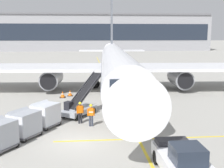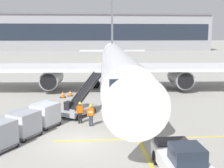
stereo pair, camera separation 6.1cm
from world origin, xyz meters
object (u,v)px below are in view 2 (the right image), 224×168
safety_cone_engine_keepout (70,93)px  baggage_cart_second (24,123)px  belt_loader (80,105)px  baggage_cart_lead (45,114)px  safety_cone_wingtip (63,94)px  pushback_tug (182,160)px  ground_crew_by_loader (80,111)px  ground_crew_by_carts (91,114)px  parked_airplane (116,63)px

safety_cone_engine_keepout → baggage_cart_second: bearing=-100.2°
belt_loader → safety_cone_engine_keepout: 8.46m
baggage_cart_lead → safety_cone_wingtip: bearing=87.1°
baggage_cart_second → safety_cone_engine_keepout: bearing=79.8°
pushback_tug → safety_cone_wingtip: bearing=110.8°
baggage_cart_lead → ground_crew_by_loader: bearing=13.0°
baggage_cart_second → ground_crew_by_carts: 5.06m
pushback_tug → parked_airplane: bearing=92.1°
ground_crew_by_loader → baggage_cart_second: bearing=-142.9°
baggage_cart_lead → safety_cone_wingtip: 10.56m
parked_airplane → belt_loader: bearing=-110.4°
ground_crew_by_carts → baggage_cart_second: bearing=-156.0°
baggage_cart_lead → baggage_cart_second: bearing=-116.8°
baggage_cart_lead → safety_cone_engine_keepout: baggage_cart_lead is taller
parked_airplane → pushback_tug: size_ratio=10.59×
safety_cone_wingtip → baggage_cart_second: bearing=-97.5°
safety_cone_engine_keepout → pushback_tug: bearing=-72.0°
parked_airplane → ground_crew_by_carts: bearing=-103.1°
ground_crew_by_loader → safety_cone_engine_keepout: ground_crew_by_loader is taller
safety_cone_engine_keepout → ground_crew_by_carts: bearing=-79.3°
baggage_cart_lead → parked_airplane: bearing=64.8°
belt_loader → pushback_tug: belt_loader is taller
baggage_cart_lead → safety_cone_engine_keepout: 11.44m
belt_loader → safety_cone_engine_keepout: (-1.27, 8.34, -0.61)m
safety_cone_engine_keepout → belt_loader: bearing=-81.3°
belt_loader → ground_crew_by_carts: bearing=-74.2°
belt_loader → ground_crew_by_loader: (0.07, -2.39, 0.06)m
ground_crew_by_loader → safety_cone_engine_keepout: 10.83m
baggage_cart_second → pushback_tug: (8.98, -6.46, -0.17)m
baggage_cart_lead → baggage_cart_second: (-1.13, -2.25, 0.00)m
ground_crew_by_carts → safety_cone_wingtip: bearing=105.4°
safety_cone_engine_keepout → safety_cone_wingtip: 1.13m
safety_cone_engine_keepout → parked_airplane: bearing=31.4°
belt_loader → ground_crew_by_loader: size_ratio=2.80×
belt_loader → baggage_cart_lead: (-2.59, -3.00, 0.07)m
baggage_cart_second → safety_cone_wingtip: size_ratio=3.81×
baggage_cart_lead → ground_crew_by_carts: baggage_cart_lead is taller
parked_airplane → baggage_cart_second: parked_airplane is taller
parked_airplane → safety_cone_engine_keepout: 7.29m
parked_airplane → baggage_cart_lead: (-6.98, -14.80, -2.34)m
safety_cone_wingtip → belt_loader: bearing=-74.8°
ground_crew_by_carts → safety_cone_wingtip: size_ratio=2.42×
pushback_tug → ground_crew_by_carts: size_ratio=2.53×
baggage_cart_lead → ground_crew_by_loader: (2.65, 0.61, -0.00)m
baggage_cart_lead → ground_crew_by_loader: baggage_cart_lead is taller
ground_crew_by_loader → safety_cone_engine_keepout: size_ratio=2.60×
baggage_cart_lead → ground_crew_by_carts: bearing=-3.1°
ground_crew_by_loader → ground_crew_by_carts: same height
baggage_cart_second → safety_cone_wingtip: 12.90m
belt_loader → baggage_cart_lead: belt_loader is taller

